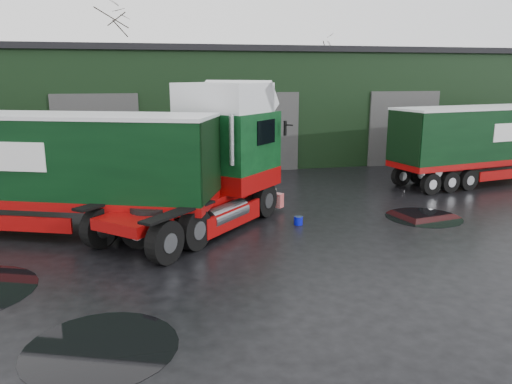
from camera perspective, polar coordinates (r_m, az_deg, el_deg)
ground at (r=12.47m, az=6.13°, el=-9.75°), size 100.00×100.00×0.00m
warehouse at (r=31.43m, az=-2.03°, el=10.14°), size 32.40×12.40×6.30m
hero_tractor at (r=15.61m, az=-7.72°, el=3.81°), size 7.47×7.63×4.66m
trailer_left at (r=17.10m, az=-25.00°, el=1.97°), size 12.19×6.66×3.76m
lorry_right at (r=25.43m, az=25.48°, el=4.97°), size 13.60×4.75×3.52m
wash_bucket at (r=16.64m, az=4.86°, el=-3.28°), size 0.32×0.32×0.27m
tree_back_a at (r=40.91m, az=-16.12°, el=12.59°), size 4.40×4.40×9.50m
tree_back_b at (r=43.12m, az=6.16°, el=11.70°), size 4.40×4.40×7.50m
puddle_0 at (r=9.93m, az=-17.29°, el=-16.65°), size 2.82×2.82×0.01m
puddle_1 at (r=18.40m, az=18.60°, el=-2.75°), size 2.63×2.63×0.01m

